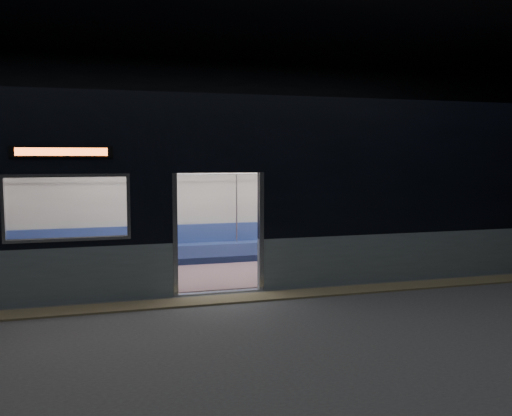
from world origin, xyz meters
name	(u,v)px	position (x,y,z in m)	size (l,w,h in m)	color
station_floor	(234,310)	(0.00, 0.00, -0.01)	(24.00, 14.00, 0.01)	#47494C
station_envelope	(233,64)	(0.00, 0.00, 3.66)	(24.00, 14.00, 5.00)	black
tactile_strip	(226,299)	(0.00, 0.55, 0.01)	(22.80, 0.50, 0.03)	#8C7F59
metro_car	(202,181)	(0.00, 2.54, 1.85)	(18.00, 3.04, 3.35)	gray
passenger	(382,222)	(4.46, 3.55, 0.78)	(0.41, 0.68, 1.33)	black
handbag	(387,228)	(4.47, 3.33, 0.66)	(0.25, 0.21, 0.13)	black
transit_map	(347,194)	(3.69, 3.85, 1.44)	(0.89, 0.03, 0.58)	white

